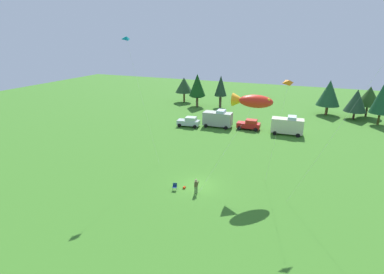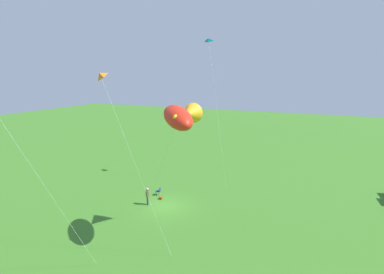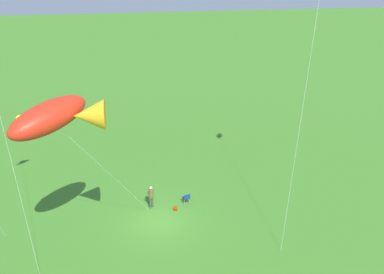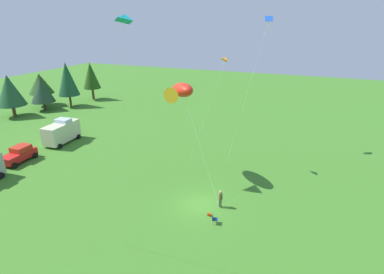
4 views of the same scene
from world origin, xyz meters
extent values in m
plane|color=#3A7523|center=(0.00, 0.00, 0.00)|extent=(160.00, 160.00, 0.00)
cylinder|color=#3A4E33|center=(0.53, -1.71, 0.42)|extent=(0.14, 0.14, 0.85)
cylinder|color=#3A4E33|center=(0.38, -1.88, 0.42)|extent=(0.14, 0.14, 0.85)
cylinder|color=brown|center=(0.46, -1.79, 1.16)|extent=(0.48, 0.48, 0.62)
sphere|color=tan|center=(0.46, -1.79, 1.62)|extent=(0.24, 0.24, 0.24)
cylinder|color=brown|center=(0.64, -1.69, 1.19)|extent=(0.21, 0.21, 0.56)
cylinder|color=brown|center=(0.37, -1.98, 1.19)|extent=(0.15, 0.16, 0.56)
cube|color=navy|center=(-2.03, -2.10, 0.42)|extent=(0.59, 0.59, 0.04)
cube|color=navy|center=(-2.08, -1.88, 0.62)|extent=(0.47, 0.16, 0.40)
cylinder|color=#A5A8AD|center=(-1.77, -2.25, 0.21)|extent=(0.03, 0.03, 0.42)
cylinder|color=#A5A8AD|center=(-2.18, -2.35, 0.21)|extent=(0.03, 0.03, 0.42)
cylinder|color=#A5A8AD|center=(-1.87, -1.84, 0.21)|extent=(0.03, 0.03, 0.42)
cylinder|color=#A5A8AD|center=(-2.28, -1.95, 0.21)|extent=(0.03, 0.03, 0.42)
cube|color=#A92705|center=(-1.19, -1.30, 0.11)|extent=(0.24, 0.34, 0.22)
ellipsoid|color=red|center=(5.35, 4.06, 9.63)|extent=(4.51, 4.33, 2.04)
cone|color=yellow|center=(3.38, 4.06, 9.63)|extent=(1.53, 1.55, 1.55)
sphere|color=yellow|center=(6.55, 4.54, 9.81)|extent=(0.38, 0.38, 0.38)
cylinder|color=silver|center=(3.02, 1.24, 4.82)|extent=(4.67, 5.67, 9.64)
cylinder|color=#4C3823|center=(0.69, -1.59, 0.00)|extent=(0.04, 0.04, 0.01)
cylinder|color=#4C3823|center=(9.96, 0.22, 0.00)|extent=(0.04, 0.04, 0.01)
cylinder|color=silver|center=(7.96, 2.46, 6.17)|extent=(1.85, 3.72, 12.34)
cylinder|color=silver|center=(-8.18, 2.29, 8.10)|extent=(1.92, 3.08, 16.20)
cylinder|color=#4C3823|center=(-7.22, 3.82, 0.00)|extent=(0.04, 0.04, 0.01)
camera|label=1|loc=(11.38, -29.12, 16.70)|focal=28.00mm
camera|label=2|loc=(23.73, 13.35, 12.54)|focal=28.00mm
camera|label=3|loc=(0.87, 24.86, 18.11)|focal=42.00mm
camera|label=4|loc=(-22.51, -8.19, 16.19)|focal=28.00mm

